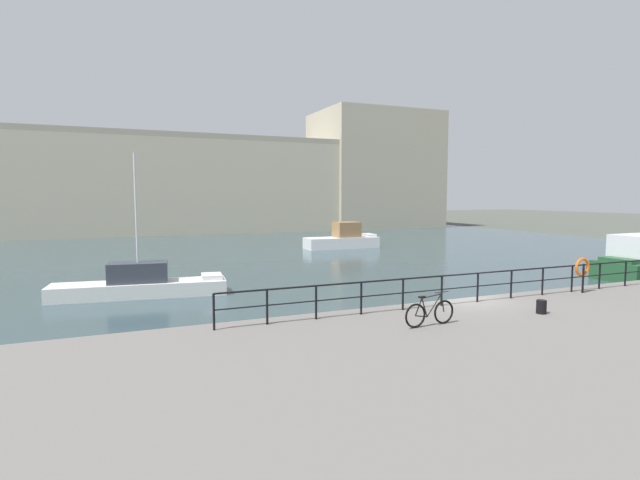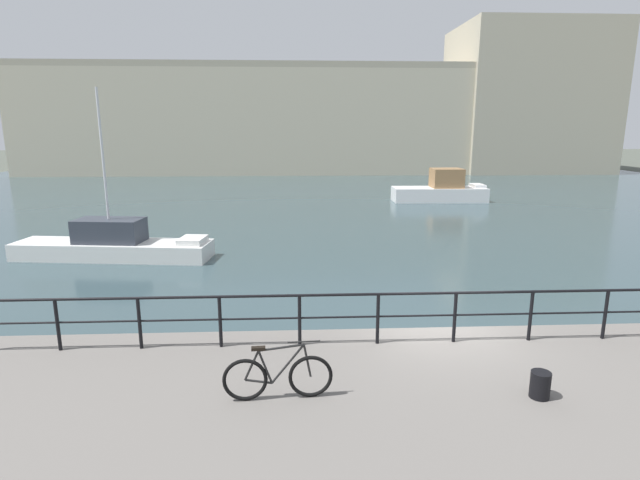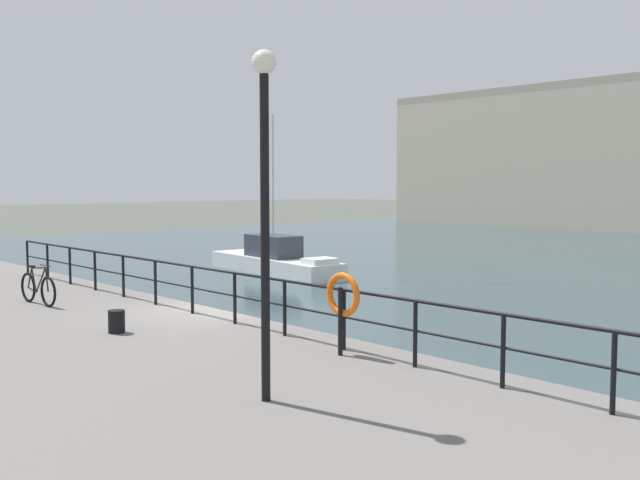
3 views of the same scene
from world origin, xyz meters
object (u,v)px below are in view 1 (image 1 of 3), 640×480
(moored_cabin_cruiser, at_px, (343,239))
(life_ring_stand, at_px, (582,268))
(harbor_building, at_px, (260,182))
(moored_small_launch, at_px, (141,284))
(mooring_bollard, at_px, (541,307))
(parked_bicycle, at_px, (430,313))

(moored_cabin_cruiser, xyz_separation_m, life_ring_stand, (-2.83, -27.55, 1.21))
(harbor_building, height_order, moored_cabin_cruiser, harbor_building)
(moored_cabin_cruiser, height_order, life_ring_stand, life_ring_stand)
(moored_cabin_cruiser, height_order, moored_small_launch, moored_small_launch)
(moored_small_launch, height_order, mooring_bollard, moored_small_launch)
(moored_small_launch, distance_m, mooring_bollard, 17.82)
(moored_cabin_cruiser, distance_m, moored_small_launch, 24.53)
(parked_bicycle, height_order, mooring_bollard, parked_bicycle)
(life_ring_stand, bearing_deg, mooring_bollard, -155.47)
(parked_bicycle, bearing_deg, moored_cabin_cruiser, 65.57)
(mooring_bollard, relative_size, life_ring_stand, 0.31)
(mooring_bollard, bearing_deg, harbor_building, 83.11)
(moored_cabin_cruiser, relative_size, parked_bicycle, 3.92)
(parked_bicycle, xyz_separation_m, mooring_bollard, (4.24, -0.17, -0.17))
(mooring_bollard, height_order, life_ring_stand, life_ring_stand)
(parked_bicycle, relative_size, life_ring_stand, 1.27)
(mooring_bollard, bearing_deg, parked_bicycle, 177.72)
(moored_cabin_cruiser, height_order, parked_bicycle, moored_cabin_cruiser)
(moored_small_launch, bearing_deg, life_ring_stand, -29.46)
(life_ring_stand, bearing_deg, moored_cabin_cruiser, 84.14)
(mooring_bollard, distance_m, life_ring_stand, 4.71)
(moored_small_launch, bearing_deg, harbor_building, 73.62)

